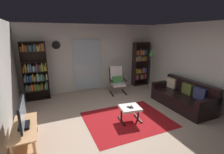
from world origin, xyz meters
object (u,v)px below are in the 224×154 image
at_px(ottoman, 130,109).
at_px(wall_clock, 56,45).
at_px(television, 23,115).
at_px(tv_remote, 132,107).
at_px(lounge_armchair, 117,79).
at_px(floor_lamp_by_shelf, 152,56).
at_px(bookshelf_near_tv, 36,71).
at_px(cell_phone, 129,107).
at_px(bookshelf_near_sofa, 140,65).
at_px(tv_stand, 25,134).
at_px(leather_sofa, 183,97).

xyz_separation_m(ottoman, wall_clock, (-1.48, 2.79, 1.53)).
bearing_deg(television, tv_remote, 1.93).
bearing_deg(lounge_armchair, floor_lamp_by_shelf, -8.00).
relative_size(bookshelf_near_tv, cell_phone, 14.32).
distance_m(television, cell_phone, 2.46).
xyz_separation_m(tv_remote, wall_clock, (-1.52, 2.82, 1.46)).
bearing_deg(bookshelf_near_sofa, bookshelf_near_tv, -179.72).
distance_m(tv_remote, floor_lamp_by_shelf, 2.92).
relative_size(tv_stand, cell_phone, 8.28).
height_order(bookshelf_near_tv, floor_lamp_by_shelf, bookshelf_near_tv).
bearing_deg(tv_stand, television, 76.19).
xyz_separation_m(bookshelf_near_tv, leather_sofa, (4.20, -2.49, -0.71)).
bearing_deg(ottoman, bookshelf_near_sofa, 53.08).
bearing_deg(tv_remote, cell_phone, -178.73).
distance_m(bookshelf_near_sofa, floor_lamp_by_shelf, 0.88).
xyz_separation_m(bookshelf_near_tv, cell_phone, (2.20, -2.60, -0.63)).
distance_m(television, ottoman, 2.50).
bearing_deg(bookshelf_near_tv, wall_clock, 15.42).
height_order(cell_phone, wall_clock, wall_clock).
relative_size(bookshelf_near_tv, floor_lamp_by_shelf, 1.20).
xyz_separation_m(tv_stand, television, (0.00, 0.01, 0.42)).
height_order(lounge_armchair, cell_phone, lounge_armchair).
xyz_separation_m(tv_stand, cell_phone, (2.43, 0.10, 0.07)).
bearing_deg(ottoman, bookshelf_near_tv, 130.96).
xyz_separation_m(bookshelf_near_tv, lounge_armchair, (2.83, -0.51, -0.48)).
distance_m(television, bookshelf_near_tv, 2.72).
distance_m(bookshelf_near_tv, lounge_armchair, 2.92).
height_order(ottoman, tv_remote, tv_remote).
xyz_separation_m(television, bookshelf_near_tv, (0.22, 2.70, 0.28)).
relative_size(leather_sofa, floor_lamp_by_shelf, 1.16).
bearing_deg(tv_stand, ottoman, 3.01).
xyz_separation_m(ottoman, floor_lamp_by_shelf, (2.00, 1.87, 1.09)).
xyz_separation_m(tv_stand, floor_lamp_by_shelf, (4.46, 2.00, 1.09)).
bearing_deg(television, bookshelf_near_sofa, 31.63).
bearing_deg(floor_lamp_by_shelf, leather_sofa, -91.20).
bearing_deg(ottoman, cell_phone, -143.26).
distance_m(tv_remote, wall_clock, 3.52).
xyz_separation_m(television, lounge_armchair, (3.06, 2.19, -0.21)).
bearing_deg(wall_clock, ottoman, -61.97).
relative_size(television, lounge_armchair, 0.87).
bearing_deg(ottoman, leather_sofa, 2.68).
distance_m(lounge_armchair, ottoman, 2.16).
xyz_separation_m(television, cell_phone, (2.43, 0.09, -0.35)).
bearing_deg(tv_stand, cell_phone, 2.44).
distance_m(bookshelf_near_tv, cell_phone, 3.47).
height_order(cell_phone, floor_lamp_by_shelf, floor_lamp_by_shelf).
distance_m(bookshelf_near_sofa, cell_phone, 3.33).
relative_size(bookshelf_near_sofa, cell_phone, 13.41).
xyz_separation_m(television, bookshelf_near_sofa, (4.42, 2.72, 0.17)).
distance_m(leather_sofa, tv_remote, 1.94).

